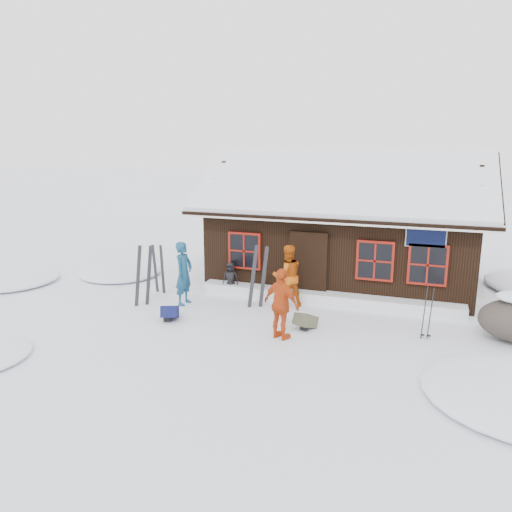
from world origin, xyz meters
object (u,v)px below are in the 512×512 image
object	(u,v)px
skier_orange_right	(281,304)
skier_crouched	(231,278)
skier_teal	(184,273)
backpack_blue	(170,314)
ski_poles	(427,314)
backpack_olive	(305,323)
skier_orange_left	(287,276)
ski_pair_left	(144,276)

from	to	relation	value
skier_orange_right	skier_crouched	world-z (taller)	skier_orange_right
skier_teal	backpack_blue	xyz separation A→B (m)	(0.24, -1.32, -0.77)
skier_teal	skier_orange_right	xyz separation A→B (m)	(3.38, -1.56, -0.06)
skier_orange_right	skier_crouched	xyz separation A→B (m)	(-2.47, 2.88, -0.36)
ski_poles	skier_orange_right	bearing A→B (deg)	-160.65
skier_teal	skier_crouched	bearing A→B (deg)	-30.79
skier_teal	backpack_olive	xyz separation A→B (m)	(3.78, -0.75, -0.77)
skier_orange_left	backpack_blue	xyz separation A→B (m)	(-2.61, -2.13, -0.74)
skier_teal	skier_orange_right	world-z (taller)	skier_teal
backpack_blue	skier_orange_right	bearing A→B (deg)	-24.97
skier_teal	skier_orange_left	distance (m)	2.96
skier_orange_left	skier_crouched	bearing A→B (deg)	-49.60
skier_orange_left	ski_pair_left	size ratio (longest dim) A/B	0.99
skier_orange_right	ski_pair_left	world-z (taller)	ski_pair_left
skier_crouched	backpack_blue	bearing A→B (deg)	-111.93
ski_poles	backpack_olive	size ratio (longest dim) A/B	2.48
skier_crouched	ski_pair_left	size ratio (longest dim) A/B	0.56
ski_pair_left	ski_poles	distance (m)	7.69
skier_orange_right	backpack_blue	bearing A→B (deg)	18.48
skier_crouched	backpack_olive	size ratio (longest dim) A/B	1.88
backpack_olive	skier_crouched	bearing A→B (deg)	167.67
backpack_blue	skier_orange_left	bearing A→B (deg)	18.71
skier_orange_right	skier_crouched	size ratio (longest dim) A/B	1.71
skier_orange_left	ski_poles	bearing A→B (deg)	127.17
ski_pair_left	skier_crouched	bearing A→B (deg)	12.30
backpack_olive	skier_teal	bearing A→B (deg)	-167.75
ski_pair_left	backpack_olive	size ratio (longest dim) A/B	3.37
backpack_blue	ski_poles	bearing A→B (deg)	-12.48
skier_orange_left	ski_poles	xyz separation A→B (m)	(3.80, -1.22, -0.27)
skier_crouched	backpack_olive	world-z (taller)	skier_crouched
skier_teal	skier_orange_right	size ratio (longest dim) A/B	1.06
skier_teal	ski_pair_left	world-z (taller)	skier_teal
skier_orange_right	backpack_blue	distance (m)	3.22
skier_orange_left	ski_pair_left	distance (m)	4.10
ski_poles	backpack_olive	bearing A→B (deg)	-173.29
ski_pair_left	backpack_olive	world-z (taller)	ski_pair_left
skier_crouched	ski_pair_left	distance (m)	2.67
skier_teal	ski_pair_left	bearing A→B (deg)	118.33
skier_crouched	ski_pair_left	world-z (taller)	ski_pair_left
skier_teal	backpack_olive	size ratio (longest dim) A/B	3.43
backpack_blue	backpack_olive	bearing A→B (deg)	-11.39
skier_orange_left	backpack_blue	size ratio (longest dim) A/B	3.20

